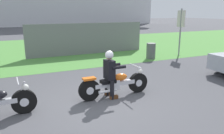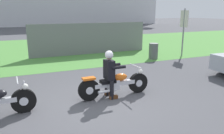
{
  "view_description": "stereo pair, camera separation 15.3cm",
  "coord_description": "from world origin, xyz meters",
  "views": [
    {
      "loc": [
        -2.08,
        -5.31,
        2.47
      ],
      "look_at": [
        0.67,
        0.54,
        0.85
      ],
      "focal_mm": 35.95,
      "sensor_mm": 36.0,
      "label": 1
    },
    {
      "loc": [
        -1.94,
        -5.37,
        2.47
      ],
      "look_at": [
        0.67,
        0.54,
        0.85
      ],
      "focal_mm": 35.95,
      "sensor_mm": 36.0,
      "label": 2
    }
  ],
  "objects": [
    {
      "name": "grass_verge",
      "position": [
        0.0,
        9.81,
        0.0
      ],
      "size": [
        60.0,
        12.0,
        0.01
      ],
      "primitive_type": "cube",
      "color": "#549342",
      "rests_on": "ground"
    },
    {
      "name": "fence_segment",
      "position": [
        2.21,
        7.11,
        0.9
      ],
      "size": [
        7.0,
        0.06,
        1.8
      ],
      "primitive_type": "cube",
      "color": "slate",
      "rests_on": "ground"
    },
    {
      "name": "motorcycle_lead",
      "position": [
        0.67,
        0.34,
        0.38
      ],
      "size": [
        2.22,
        0.66,
        0.87
      ],
      "rotation": [
        0.0,
        0.0,
        0.01
      ],
      "color": "black",
      "rests_on": "ground"
    },
    {
      "name": "trash_can",
      "position": [
        4.76,
        4.4,
        0.41
      ],
      "size": [
        0.47,
        0.47,
        0.83
      ],
      "primitive_type": "cylinder",
      "color": "#595E5B",
      "rests_on": "ground"
    },
    {
      "name": "rider_lead",
      "position": [
        0.51,
        0.34,
        0.81
      ],
      "size": [
        0.55,
        0.48,
        1.39
      ],
      "rotation": [
        0.0,
        0.0,
        0.01
      ],
      "color": "black",
      "rests_on": "ground"
    },
    {
      "name": "ground",
      "position": [
        0.0,
        0.0,
        0.0
      ],
      "size": [
        120.0,
        120.0,
        0.0
      ],
      "primitive_type": "plane",
      "color": "#4C4C51"
    },
    {
      "name": "sign_banner",
      "position": [
        6.72,
        4.46,
        1.72
      ],
      "size": [
        0.08,
        0.6,
        2.6
      ],
      "color": "gray",
      "rests_on": "ground"
    }
  ]
}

